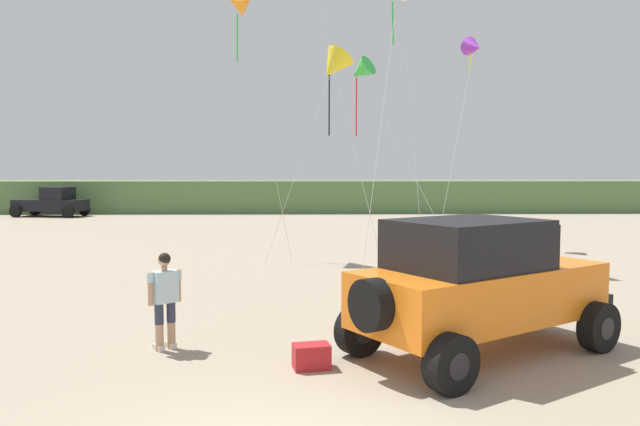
{
  "coord_description": "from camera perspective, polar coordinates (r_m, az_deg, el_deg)",
  "views": [
    {
      "loc": [
        0.37,
        -5.82,
        3.04
      ],
      "look_at": [
        0.61,
        5.11,
        2.28
      ],
      "focal_mm": 33.63,
      "sensor_mm": 36.0,
      "label": 1
    }
  ],
  "objects": [
    {
      "name": "kite_orange_streamer",
      "position": [
        21.05,
        1.3,
        13.81
      ],
      "size": [
        3.01,
        2.16,
        7.36
      ],
      "color": "yellow",
      "rests_on": "ground_plane"
    },
    {
      "name": "kite_white_parafoil",
      "position": [
        22.86,
        -7.51,
        19.11
      ],
      "size": [
        2.54,
        3.35,
        9.84
      ],
      "color": "orange",
      "rests_on": "ground_plane"
    },
    {
      "name": "person_watching",
      "position": [
        10.59,
        -14.56,
        -7.6
      ],
      "size": [
        0.51,
        0.46,
        1.67
      ],
      "color": "tan",
      "rests_on": "ground_plane"
    },
    {
      "name": "cooler_box",
      "position": [
        9.5,
        -0.82,
        -13.48
      ],
      "size": [
        0.62,
        0.46,
        0.38
      ],
      "primitive_type": "cube",
      "rotation": [
        0.0,
        0.0,
        0.2
      ],
      "color": "#B21E23",
      "rests_on": "ground_plane"
    },
    {
      "name": "jeep",
      "position": [
        10.3,
        14.85,
        -6.44
      ],
      "size": [
        4.96,
        4.31,
        2.26
      ],
      "color": "orange",
      "rests_on": "ground_plane"
    },
    {
      "name": "distant_pickup",
      "position": [
        43.97,
        -24.11,
        0.92
      ],
      "size": [
        4.85,
        3.05,
        1.98
      ],
      "color": "black",
      "rests_on": "ground_plane"
    },
    {
      "name": "dune_ridge",
      "position": [
        46.13,
        -1.69,
        1.67
      ],
      "size": [
        90.0,
        7.27,
        2.32
      ],
      "primitive_type": "cube",
      "color": "#567A47",
      "rests_on": "ground_plane"
    },
    {
      "name": "kite_yellow_diamond",
      "position": [
        25.29,
        14.45,
        15.01
      ],
      "size": [
        2.92,
        4.54,
        8.46
      ],
      "color": "purple",
      "rests_on": "ground_plane"
    },
    {
      "name": "kite_green_box",
      "position": [
        21.73,
        3.91,
        13.27
      ],
      "size": [
        3.42,
        4.03,
        7.12
      ],
      "color": "green",
      "rests_on": "ground_plane"
    }
  ]
}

